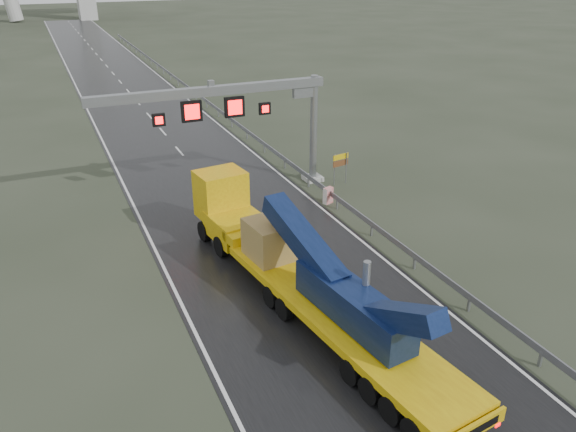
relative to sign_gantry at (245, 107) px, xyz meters
name	(u,v)px	position (x,y,z in m)	size (l,w,h in m)	color
ground	(359,362)	(-2.10, -17.99, -5.61)	(400.00, 400.00, 0.00)	#2D3424
road	(149,116)	(-2.10, 22.01, -5.60)	(11.00, 200.00, 0.02)	black
guardrail	(243,128)	(4.00, 12.01, -4.91)	(0.20, 140.00, 1.40)	gray
sign_gantry	(245,107)	(0.00, 0.00, 0.00)	(14.90, 1.20, 7.42)	#B8B8B3
heavy_haul_truck	(286,257)	(-2.58, -12.12, -3.89)	(5.12, 19.15, 4.46)	yellow
exit_sign_pair	(341,163)	(6.18, -1.38, -4.10)	(1.25, 0.29, 2.17)	gray
striped_barrier	(328,195)	(3.90, -3.99, -5.09)	(0.62, 0.33, 1.05)	red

